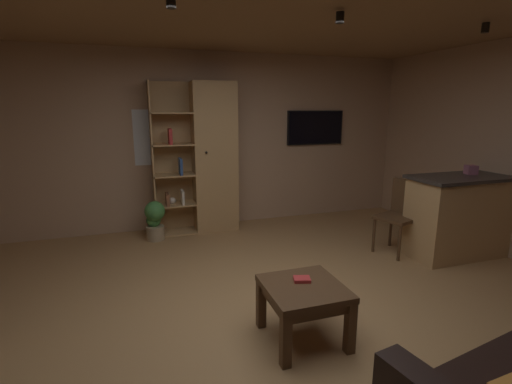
# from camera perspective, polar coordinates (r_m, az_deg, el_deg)

# --- Properties ---
(floor) EXTENTS (6.51, 5.75, 0.02)m
(floor) POSITION_cam_1_polar(r_m,az_deg,el_deg) (3.39, 2.23, -19.25)
(floor) COLOR #A37A4C
(floor) RESTS_ON ground
(wall_back) EXTENTS (6.63, 0.06, 2.60)m
(wall_back) POSITION_cam_1_polar(r_m,az_deg,el_deg) (5.71, -7.93, 7.72)
(wall_back) COLOR tan
(wall_back) RESTS_ON ground
(window_pane_back) EXTENTS (0.76, 0.01, 0.79)m
(window_pane_back) POSITION_cam_1_polar(r_m,az_deg,el_deg) (5.59, -14.41, 8.15)
(window_pane_back) COLOR white
(bookshelf_cabinet) EXTENTS (1.20, 0.41, 2.16)m
(bookshelf_cabinet) POSITION_cam_1_polar(r_m,az_deg,el_deg) (5.47, -7.24, 5.07)
(bookshelf_cabinet) COLOR tan
(bookshelf_cabinet) RESTS_ON ground
(kitchen_bar_counter) EXTENTS (1.47, 0.62, 1.00)m
(kitchen_bar_counter) POSITION_cam_1_polar(r_m,az_deg,el_deg) (5.24, 29.54, -3.12)
(kitchen_bar_counter) COLOR tan
(kitchen_bar_counter) RESTS_ON ground
(tissue_box) EXTENTS (0.15, 0.15, 0.11)m
(tissue_box) POSITION_cam_1_polar(r_m,az_deg,el_deg) (5.24, 30.17, 2.98)
(tissue_box) COLOR #995972
(tissue_box) RESTS_ON kitchen_bar_counter
(coffee_table) EXTENTS (0.60, 0.61, 0.46)m
(coffee_table) POSITION_cam_1_polar(r_m,az_deg,el_deg) (3.00, 7.34, -15.64)
(coffee_table) COLOR #4C331E
(coffee_table) RESTS_ON ground
(table_book_0) EXTENTS (0.15, 0.13, 0.03)m
(table_book_0) POSITION_cam_1_polar(r_m,az_deg,el_deg) (3.02, 7.08, -13.19)
(table_book_0) COLOR #B22D2D
(table_book_0) RESTS_ON coffee_table
(dining_chair) EXTENTS (0.53, 0.53, 0.92)m
(dining_chair) POSITION_cam_1_polar(r_m,az_deg,el_deg) (4.97, 21.36, -2.80)
(dining_chair) COLOR #4C331E
(dining_chair) RESTS_ON ground
(potted_floor_plant) EXTENTS (0.28, 0.28, 0.55)m
(potted_floor_plant) POSITION_cam_1_polar(r_m,az_deg,el_deg) (5.31, -15.32, -4.06)
(potted_floor_plant) COLOR #9E896B
(potted_floor_plant) RESTS_ON ground
(wall_mounted_tv) EXTENTS (0.97, 0.06, 0.55)m
(wall_mounted_tv) POSITION_cam_1_polar(r_m,az_deg,el_deg) (6.22, 9.08, 9.75)
(wall_mounted_tv) COLOR black
(track_light_spot_1) EXTENTS (0.07, 0.07, 0.09)m
(track_light_spot_1) POSITION_cam_1_polar(r_m,az_deg,el_deg) (3.03, -12.96, 26.65)
(track_light_spot_1) COLOR black
(track_light_spot_2) EXTENTS (0.07, 0.07, 0.09)m
(track_light_spot_2) POSITION_cam_1_polar(r_m,az_deg,el_deg) (3.50, 12.80, 24.71)
(track_light_spot_2) COLOR black
(track_light_spot_3) EXTENTS (0.07, 0.07, 0.09)m
(track_light_spot_3) POSITION_cam_1_polar(r_m,az_deg,el_deg) (4.40, 31.82, 20.68)
(track_light_spot_3) COLOR black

